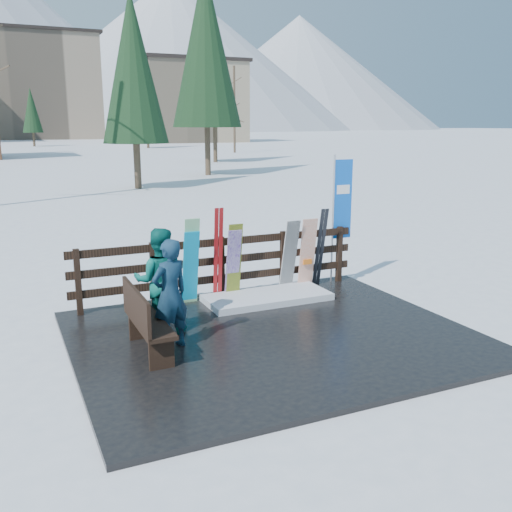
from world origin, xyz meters
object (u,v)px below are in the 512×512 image
snowboard_2 (234,261)px  person_back (160,281)px  snowboard_3 (233,264)px  snowboard_5 (307,254)px  person_front (170,294)px  bench (144,319)px  snowboard_1 (191,261)px  snowboard_4 (289,256)px  snowboard_0 (191,268)px  rental_flag (340,204)px

snowboard_2 → person_back: (-1.72, -1.15, 0.11)m
snowboard_3 → snowboard_5: (1.58, 0.00, 0.05)m
snowboard_3 → person_front: 2.54m
bench → snowboard_2: snowboard_2 is taller
snowboard_1 → snowboard_4: size_ratio=1.11×
snowboard_3 → snowboard_5: bearing=0.0°
snowboard_3 → snowboard_4: 1.18m
snowboard_0 → snowboard_5: 2.40m
snowboard_2 → person_back: 2.07m
rental_flag → person_back: rental_flag is taller
bench → snowboard_5: 4.19m
snowboard_0 → snowboard_4: bearing=-0.0°
snowboard_4 → person_back: bearing=-158.2°
person_front → bench: bearing=-10.5°
snowboard_0 → person_back: (-0.87, -1.15, 0.15)m
snowboard_3 → snowboard_5: 1.58m
bench → person_back: size_ratio=0.91×
snowboard_0 → person_front: size_ratio=0.85×
snowboard_5 → person_front: (-3.31, -1.85, 0.10)m
bench → person_back: bearing=60.2°
bench → snowboard_0: (1.31, 1.92, 0.16)m
snowboard_2 → person_front: 2.55m
snowboard_2 → snowboard_5: snowboard_2 is taller
bench → snowboard_2: (2.16, 1.92, 0.20)m
bench → person_front: size_ratio=0.93×
bench → snowboard_1: size_ratio=0.93×
snowboard_3 → person_front: bearing=-133.0°
snowboard_2 → snowboard_4: 1.15m
snowboard_3 → person_front: person_front is taller
snowboard_1 → snowboard_4: (1.99, -0.00, -0.09)m
bench → snowboard_3: snowboard_3 is taller
snowboard_5 → person_back: person_back is taller
snowboard_1 → snowboard_5: (2.39, -0.00, -0.09)m
snowboard_2 → person_front: bearing=-133.5°
snowboard_1 → rental_flag: bearing=4.7°
snowboard_3 → rental_flag: bearing=6.2°
bench → rental_flag: rental_flag is taller
snowboard_3 → rental_flag: 2.66m
snowboard_4 → rental_flag: (1.30, 0.27, 0.90)m
snowboard_1 → person_front: 2.07m
snowboard_0 → snowboard_5: size_ratio=0.97×
snowboard_3 → snowboard_2: bearing=-0.0°
snowboard_1 → snowboard_5: bearing=-0.0°
snowboard_4 → person_back: size_ratio=0.87×
snowboard_0 → snowboard_3: snowboard_0 is taller
snowboard_2 → rental_flag: bearing=6.3°
snowboard_0 → snowboard_5: (2.40, 0.00, 0.03)m
snowboard_5 → person_back: size_ratio=0.86×
snowboard_5 → person_back: 3.46m
snowboard_1 → snowboard_2: 0.84m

